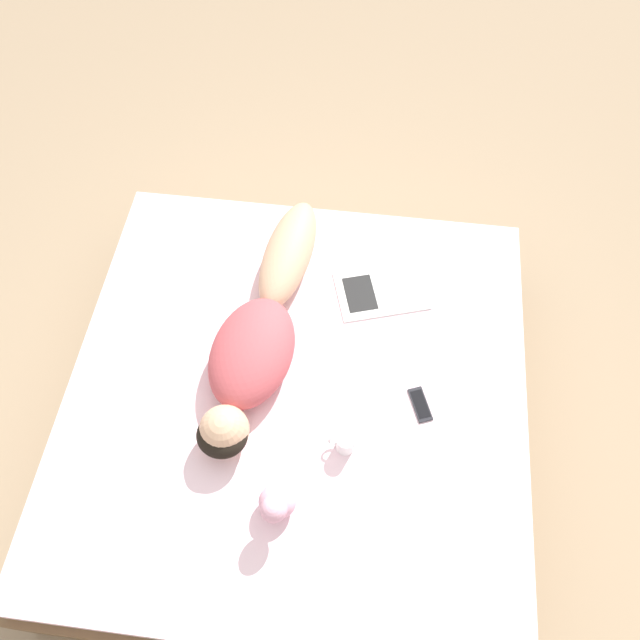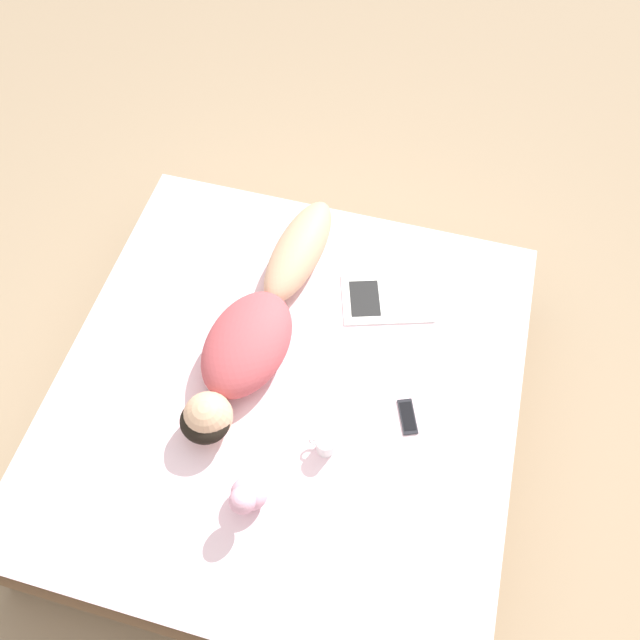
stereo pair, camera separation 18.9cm
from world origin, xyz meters
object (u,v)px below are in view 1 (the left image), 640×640
person (260,331)px  cell_phone (420,404)px  open_magazine (381,291)px  coffee_mug (345,442)px

person → cell_phone: (-0.70, 0.21, -0.09)m
open_magazine → cell_phone: same height
coffee_mug → cell_phone: size_ratio=0.67×
person → open_magazine: 0.60m
person → coffee_mug: (-0.41, 0.43, -0.05)m
open_magazine → cell_phone: size_ratio=2.86×
person → cell_phone: bearing=170.7°
person → open_magazine: person is taller
coffee_mug → person: bearing=-46.6°
open_magazine → coffee_mug: coffee_mug is taller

